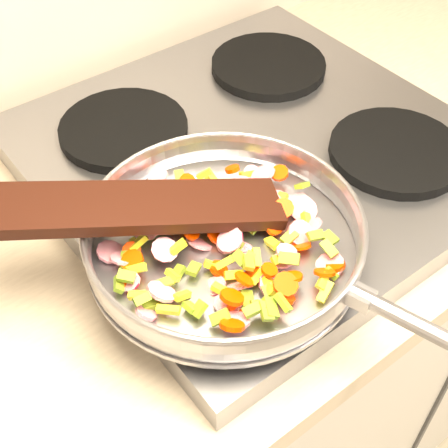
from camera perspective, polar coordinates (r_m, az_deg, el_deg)
cooktop at (r=0.93m, az=2.98°, el=6.34°), size 0.60×0.60×0.04m
grate_fl at (r=0.77m, az=1.66°, el=-1.51°), size 0.19×0.19×0.02m
grate_fr at (r=0.92m, az=15.46°, el=6.42°), size 0.19×0.19×0.02m
grate_bl at (r=0.94m, az=-9.16°, el=8.59°), size 0.19×0.19×0.02m
grate_br at (r=1.07m, az=4.08°, el=14.24°), size 0.19×0.19×0.02m
saute_pan at (r=0.72m, az=0.16°, el=-0.97°), size 0.36×0.52×0.05m
vegetable_heap at (r=0.73m, az=0.10°, el=-1.46°), size 0.29×0.28×0.05m
wooden_spatula at (r=0.73m, az=-7.68°, el=1.56°), size 0.34×0.21×0.07m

